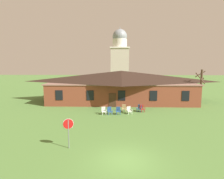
% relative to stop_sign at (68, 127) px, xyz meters
% --- Properties ---
extents(ground_plane, '(200.00, 200.00, 0.00)m').
position_rel_stop_sign_xyz_m(ground_plane, '(4.26, -1.75, -1.64)').
color(ground_plane, '#517A38').
extents(brick_building, '(24.40, 10.40, 5.27)m').
position_rel_stop_sign_xyz_m(brick_building, '(4.26, 18.94, 1.04)').
color(brick_building, brown).
rests_on(brick_building, ground).
extents(dome_tower, '(5.18, 5.18, 16.60)m').
position_rel_stop_sign_xyz_m(dome_tower, '(4.14, 38.08, 5.84)').
color(dome_tower, '#BCB29E').
rests_on(dome_tower, ground).
extents(stop_sign, '(0.77, 0.28, 2.32)m').
position_rel_stop_sign_xyz_m(stop_sign, '(0.00, 0.00, 0.00)').
color(stop_sign, slate).
rests_on(stop_sign, ground).
extents(lawn_chair_by_porch, '(0.74, 0.79, 0.96)m').
position_rel_stop_sign_xyz_m(lawn_chair_by_porch, '(1.91, 9.80, -1.14)').
color(lawn_chair_by_porch, silver).
rests_on(lawn_chair_by_porch, ground).
extents(lawn_chair_near_door, '(0.75, 0.81, 0.96)m').
position_rel_stop_sign_xyz_m(lawn_chair_near_door, '(2.67, 9.83, -1.14)').
color(lawn_chair_near_door, '#2D5693').
rests_on(lawn_chair_near_door, ground).
extents(lawn_chair_left_end, '(0.66, 0.69, 0.96)m').
position_rel_stop_sign_xyz_m(lawn_chair_left_end, '(3.77, 9.90, -1.14)').
color(lawn_chair_left_end, '#2D5693').
rests_on(lawn_chair_left_end, ground).
extents(lawn_chair_middle, '(0.67, 0.70, 0.96)m').
position_rel_stop_sign_xyz_m(lawn_chair_middle, '(4.56, 11.32, -1.14)').
color(lawn_chair_middle, tan).
rests_on(lawn_chair_middle, ground).
extents(lawn_chair_right_end, '(0.77, 0.82, 0.96)m').
position_rel_stop_sign_xyz_m(lawn_chair_right_end, '(5.18, 10.20, -1.14)').
color(lawn_chair_right_end, silver).
rests_on(lawn_chair_right_end, ground).
extents(lawn_chair_far_side, '(0.81, 0.85, 0.96)m').
position_rel_stop_sign_xyz_m(lawn_chair_far_side, '(6.63, 11.33, -1.14)').
color(lawn_chair_far_side, '#2D5693').
rests_on(lawn_chair_far_side, ground).
extents(lawn_chair_under_eave, '(0.75, 0.80, 0.96)m').
position_rel_stop_sign_xyz_m(lawn_chair_under_eave, '(6.98, 11.26, -1.14)').
color(lawn_chair_under_eave, maroon).
rests_on(lawn_chair_under_eave, ground).
extents(bare_tree_beside_building, '(1.92, 1.95, 5.56)m').
position_rel_stop_sign_xyz_m(bare_tree_beside_building, '(16.78, 16.16, 1.38)').
color(bare_tree_beside_building, brown).
rests_on(bare_tree_beside_building, ground).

